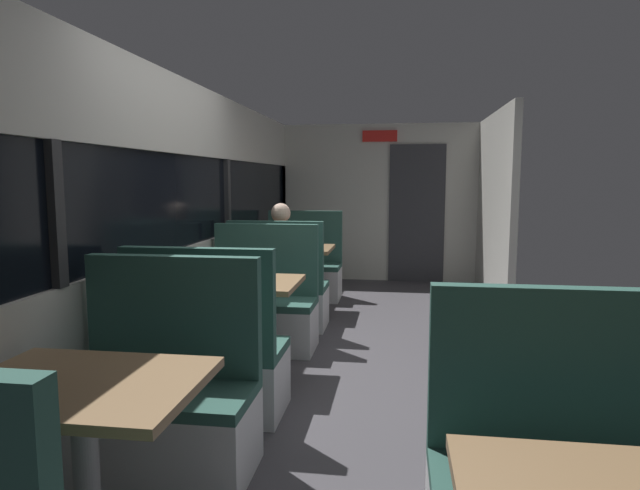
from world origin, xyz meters
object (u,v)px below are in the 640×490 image
(seated_passenger, at_px, (281,274))
(bench_far_window_facing_entry, at_px, (303,272))
(dining_table_mid_window, at_px, (239,294))
(bench_mid_window_facing_entry, at_px, (263,312))
(coffee_cup_primary, at_px, (276,243))
(bench_near_window_facing_entry, at_px, (163,408))
(dining_table_near_window, at_px, (83,406))
(bench_far_window_facing_end, at_px, (279,296))
(bench_mid_window_facing_end, at_px, (209,364))
(dining_table_far_window, at_px, (292,256))

(seated_passenger, bearing_deg, bench_far_window_facing_entry, 90.00)
(dining_table_mid_window, bearing_deg, bench_mid_window_facing_entry, 90.00)
(coffee_cup_primary, bearing_deg, bench_far_window_facing_entry, 74.74)
(bench_near_window_facing_entry, xyz_separation_m, bench_mid_window_facing_entry, (0.00, 2.09, 0.00))
(bench_near_window_facing_entry, height_order, coffee_cup_primary, bench_near_window_facing_entry)
(bench_far_window_facing_entry, relative_size, seated_passenger, 0.87)
(bench_far_window_facing_entry, bearing_deg, bench_mid_window_facing_entry, -90.00)
(dining_table_near_window, xyz_separation_m, seated_passenger, (0.00, 3.54, -0.10))
(dining_table_mid_window, distance_m, bench_far_window_facing_end, 1.42)
(bench_mid_window_facing_end, xyz_separation_m, dining_table_far_window, (0.00, 2.79, 0.31))
(bench_far_window_facing_entry, bearing_deg, seated_passenger, -90.00)
(dining_table_mid_window, distance_m, bench_far_window_facing_entry, 2.80)
(bench_near_window_facing_entry, relative_size, seated_passenger, 0.87)
(dining_table_mid_window, bearing_deg, dining_table_far_window, 90.00)
(dining_table_far_window, bearing_deg, bench_far_window_facing_entry, 90.00)
(bench_near_window_facing_entry, distance_m, bench_mid_window_facing_end, 0.69)
(dining_table_far_window, height_order, bench_far_window_facing_end, bench_far_window_facing_end)
(dining_table_mid_window, height_order, coffee_cup_primary, coffee_cup_primary)
(bench_near_window_facing_entry, height_order, dining_table_mid_window, bench_near_window_facing_entry)
(bench_mid_window_facing_end, height_order, coffee_cup_primary, bench_mid_window_facing_end)
(dining_table_near_window, relative_size, seated_passenger, 0.71)
(bench_far_window_facing_entry, bearing_deg, bench_near_window_facing_entry, -90.00)
(bench_near_window_facing_entry, xyz_separation_m, bench_mid_window_facing_end, (0.00, 0.69, 0.00))
(bench_far_window_facing_end, relative_size, bench_far_window_facing_entry, 1.00)
(bench_mid_window_facing_end, bearing_deg, dining_table_mid_window, 90.00)
(dining_table_mid_window, xyz_separation_m, bench_far_window_facing_entry, (0.00, 2.79, -0.31))
(coffee_cup_primary, bearing_deg, bench_far_window_facing_end, -75.23)
(dining_table_far_window, height_order, bench_far_window_facing_entry, bench_far_window_facing_entry)
(bench_near_window_facing_entry, relative_size, bench_mid_window_facing_end, 1.00)
(seated_passenger, bearing_deg, bench_far_window_facing_end, -90.00)
(dining_table_mid_window, xyz_separation_m, bench_mid_window_facing_entry, (0.00, 0.70, -0.31))
(dining_table_mid_window, distance_m, coffee_cup_primary, 2.11)
(bench_near_window_facing_entry, bearing_deg, bench_far_window_facing_entry, 90.00)
(bench_mid_window_facing_entry, distance_m, dining_table_far_window, 1.42)
(dining_table_far_window, relative_size, bench_far_window_facing_end, 0.82)
(dining_table_mid_window, relative_size, bench_mid_window_facing_end, 0.82)
(bench_mid_window_facing_end, distance_m, dining_table_far_window, 2.80)
(bench_near_window_facing_entry, xyz_separation_m, bench_far_window_facing_end, (0.00, 2.77, 0.00))
(bench_mid_window_facing_entry, bearing_deg, dining_table_near_window, -90.00)
(dining_table_mid_window, height_order, seated_passenger, seated_passenger)
(dining_table_far_window, bearing_deg, coffee_cup_primary, 176.35)
(coffee_cup_primary, bearing_deg, seated_passenger, -73.64)
(seated_passenger, xyz_separation_m, coffee_cup_primary, (-0.19, 0.64, 0.25))
(bench_near_window_facing_entry, distance_m, dining_table_mid_window, 1.42)
(bench_near_window_facing_entry, bearing_deg, seated_passenger, 90.00)
(bench_mid_window_facing_end, height_order, bench_far_window_facing_entry, same)
(dining_table_far_window, xyz_separation_m, bench_far_window_facing_end, (0.00, -0.70, -0.31))
(bench_mid_window_facing_entry, height_order, bench_far_window_facing_entry, same)
(bench_near_window_facing_entry, height_order, bench_far_window_facing_end, same)
(bench_near_window_facing_entry, bearing_deg, bench_mid_window_facing_end, 90.00)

